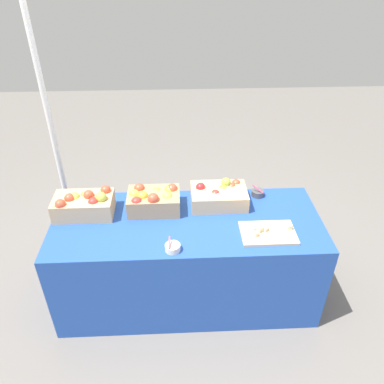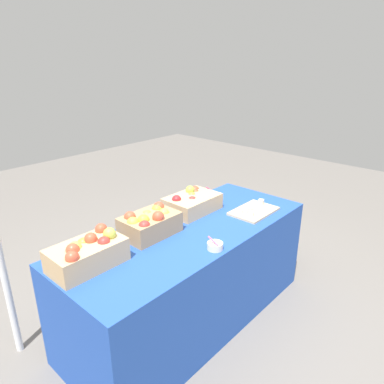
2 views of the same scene
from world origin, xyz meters
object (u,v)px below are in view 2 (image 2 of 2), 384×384
at_px(apple_crate_middle, 150,222).
at_px(sample_bowl_near, 215,246).
at_px(apple_crate_right, 192,202).
at_px(sample_bowl_mid, 209,194).
at_px(apple_crate_left, 88,253).
at_px(cutting_board_front, 254,211).

bearing_deg(apple_crate_middle, sample_bowl_near, -73.77).
height_order(apple_crate_right, sample_bowl_near, apple_crate_right).
bearing_deg(sample_bowl_mid, apple_crate_left, -172.50).
distance_m(apple_crate_right, cutting_board_front, 0.48).
height_order(apple_crate_left, sample_bowl_near, apple_crate_left).
xyz_separation_m(cutting_board_front, sample_bowl_mid, (0.02, 0.45, 0.01)).
bearing_deg(apple_crate_right, apple_crate_left, -174.78).
relative_size(apple_crate_left, apple_crate_right, 1.01).
xyz_separation_m(apple_crate_middle, apple_crate_right, (0.48, 0.06, -0.02)).
xyz_separation_m(apple_crate_left, sample_bowl_mid, (1.28, 0.17, -0.06)).
height_order(apple_crate_left, apple_crate_middle, apple_crate_left).
bearing_deg(apple_crate_left, apple_crate_middle, 3.82).
xyz_separation_m(apple_crate_middle, cutting_board_front, (0.77, -0.32, -0.07)).
distance_m(apple_crate_middle, apple_crate_right, 0.48).
xyz_separation_m(apple_crate_middle, sample_bowl_mid, (0.79, 0.14, -0.06)).
xyz_separation_m(apple_crate_left, cutting_board_front, (1.26, -0.29, -0.07)).
distance_m(apple_crate_middle, sample_bowl_near, 0.47).
relative_size(apple_crate_left, cutting_board_front, 1.13).
xyz_separation_m(apple_crate_right, sample_bowl_near, (-0.35, -0.50, -0.04)).
height_order(apple_crate_middle, sample_bowl_near, apple_crate_middle).
height_order(apple_crate_right, cutting_board_front, apple_crate_right).
relative_size(apple_crate_left, sample_bowl_mid, 3.89).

